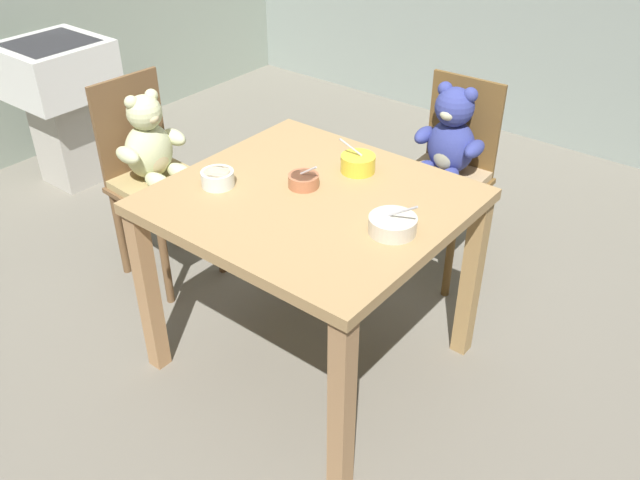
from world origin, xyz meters
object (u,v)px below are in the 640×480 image
at_px(teddy_chair_near_left, 153,161).
at_px(sink_basin, 61,93).
at_px(dining_table, 311,222).
at_px(porridge_bowl_terracotta_center, 304,180).
at_px(porridge_bowl_cream_near_right, 393,224).
at_px(porridge_bowl_white_near_left, 218,178).
at_px(teddy_chair_far_center, 448,153).
at_px(porridge_bowl_yellow_far_center, 358,163).

relative_size(teddy_chair_near_left, sink_basin, 1.13).
bearing_deg(dining_table, sink_basin, 171.14).
height_order(teddy_chair_near_left, sink_basin, teddy_chair_near_left).
distance_m(porridge_bowl_terracotta_center, sink_basin, 2.02).
bearing_deg(porridge_bowl_terracotta_center, teddy_chair_near_left, 179.41).
height_order(porridge_bowl_cream_near_right, sink_basin, porridge_bowl_cream_near_right).
bearing_deg(dining_table, porridge_bowl_white_near_left, -154.47).
bearing_deg(porridge_bowl_terracotta_center, porridge_bowl_cream_near_right, -7.61).
bearing_deg(porridge_bowl_terracotta_center, dining_table, -30.25).
distance_m(teddy_chair_far_center, porridge_bowl_white_near_left, 1.11).
bearing_deg(porridge_bowl_white_near_left, teddy_chair_near_left, 162.74).
bearing_deg(porridge_bowl_cream_near_right, dining_table, 177.11).
bearing_deg(sink_basin, porridge_bowl_cream_near_right, -8.00).
distance_m(teddy_chair_far_center, porridge_bowl_yellow_far_center, 0.67).
bearing_deg(dining_table, porridge_bowl_terracotta_center, 149.75).
xyz_separation_m(porridge_bowl_terracotta_center, sink_basin, (-1.99, 0.28, -0.24)).
distance_m(dining_table, sink_basin, 2.08).
distance_m(teddy_chair_near_left, porridge_bowl_white_near_left, 0.68).
height_order(teddy_chair_far_center, porridge_bowl_white_near_left, teddy_chair_far_center).
relative_size(teddy_chair_near_left, porridge_bowl_yellow_far_center, 6.97).
bearing_deg(sink_basin, teddy_chair_near_left, -13.70).
xyz_separation_m(dining_table, porridge_bowl_terracotta_center, (-0.06, 0.04, 0.13)).
xyz_separation_m(dining_table, porridge_bowl_white_near_left, (-0.31, -0.15, 0.14)).
bearing_deg(teddy_chair_far_center, teddy_chair_near_left, -52.06).
relative_size(teddy_chair_far_center, sink_basin, 1.10).
distance_m(teddy_chair_near_left, porridge_bowl_cream_near_right, 1.30).
height_order(dining_table, porridge_bowl_terracotta_center, porridge_bowl_terracotta_center).
distance_m(porridge_bowl_white_near_left, porridge_bowl_terracotta_center, 0.31).
xyz_separation_m(porridge_bowl_yellow_far_center, porridge_bowl_terracotta_center, (-0.08, -0.21, -0.01)).
bearing_deg(porridge_bowl_cream_near_right, porridge_bowl_terracotta_center, 172.39).
relative_size(dining_table, sink_basin, 1.22).
height_order(porridge_bowl_white_near_left, sink_basin, sink_basin).
bearing_deg(porridge_bowl_yellow_far_center, porridge_bowl_cream_near_right, -39.24).
distance_m(dining_table, teddy_chair_far_center, 0.89).
bearing_deg(sink_basin, porridge_bowl_yellow_far_center, -1.87).
height_order(porridge_bowl_cream_near_right, porridge_bowl_terracotta_center, porridge_bowl_cream_near_right).
relative_size(teddy_chair_near_left, porridge_bowl_cream_near_right, 5.54).
relative_size(teddy_chair_near_left, porridge_bowl_white_near_left, 7.81).
distance_m(teddy_chair_near_left, teddy_chair_far_center, 1.30).
relative_size(teddy_chair_far_center, porridge_bowl_yellow_far_center, 6.81).
xyz_separation_m(teddy_chair_far_center, porridge_bowl_white_near_left, (-0.37, -1.04, 0.19)).
bearing_deg(porridge_bowl_yellow_far_center, teddy_chair_near_left, -167.78).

